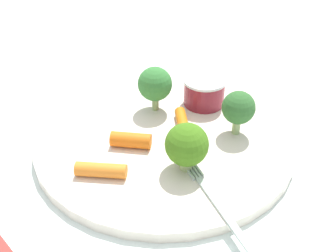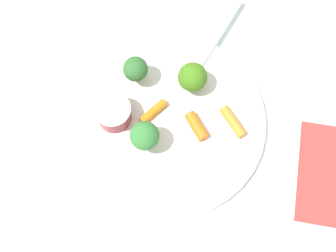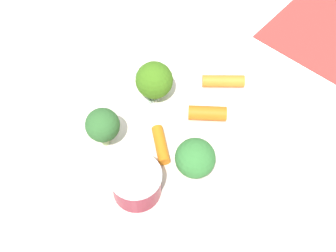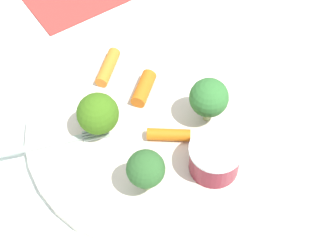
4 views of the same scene
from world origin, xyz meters
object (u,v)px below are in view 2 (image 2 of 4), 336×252
carrot_stick_0 (197,126)px  plate (167,121)px  broccoli_floret_1 (192,77)px  broccoli_floret_2 (136,69)px  fork (214,44)px  broccoli_floret_0 (145,136)px  sauce_cup (114,113)px  carrot_stick_1 (233,122)px  carrot_stick_2 (153,112)px

carrot_stick_0 → plate: bearing=-7.1°
broccoli_floret_1 → carrot_stick_0: size_ratio=1.20×
broccoli_floret_2 → broccoli_floret_1: bearing=-177.3°
carrot_stick_0 → fork: bearing=-92.1°
broccoli_floret_2 → broccoli_floret_0: bearing=108.8°
sauce_cup → broccoli_floret_1: size_ratio=1.01×
sauce_cup → broccoli_floret_1: 0.13m
carrot_stick_1 → carrot_stick_0: bearing=18.0°
sauce_cup → broccoli_floret_1: broccoli_floret_1 is taller
broccoli_floret_1 → carrot_stick_2: broccoli_floret_1 is taller
broccoli_floret_0 → fork: broccoli_floret_0 is taller
broccoli_floret_2 → carrot_stick_2: 0.07m
plate → broccoli_floret_0: 0.06m
plate → fork: size_ratio=1.65×
plate → broccoli_floret_1: (-0.03, -0.06, 0.04)m
carrot_stick_2 → carrot_stick_0: bearing=169.9°
plate → broccoli_floret_2: (0.06, -0.06, 0.04)m
broccoli_floret_1 → broccoli_floret_2: size_ratio=0.99×
carrot_stick_1 → fork: 0.13m
fork → carrot_stick_1: bearing=109.8°
broccoli_floret_0 → broccoli_floret_2: 0.10m
fork → broccoli_floret_2: bearing=37.2°
fork → carrot_stick_2: bearing=61.4°
broccoli_floret_2 → carrot_stick_0: (-0.10, 0.06, -0.02)m
sauce_cup → carrot_stick_2: sauce_cup is taller
plate → carrot_stick_0: size_ratio=6.74×
carrot_stick_1 → sauce_cup: bearing=7.3°
broccoli_floret_1 → plate: bearing=66.3°
broccoli_floret_1 → carrot_stick_1: size_ratio=1.03×
broccoli_floret_2 → carrot_stick_2: size_ratio=1.16×
plate → broccoli_floret_2: size_ratio=5.57×
broccoli_floret_2 → carrot_stick_0: broccoli_floret_2 is taller
broccoli_floret_0 → carrot_stick_2: 0.06m
broccoli_floret_1 → carrot_stick_2: bearing=48.1°
fork → sauce_cup: bearing=49.6°
plate → broccoli_floret_0: (0.02, 0.04, 0.04)m
broccoli_floret_2 → plate: bearing=135.5°
broccoli_floret_0 → carrot_stick_2: (-0.00, -0.05, -0.03)m
broccoli_floret_1 → broccoli_floret_0: bearing=64.0°
broccoli_floret_0 → broccoli_floret_2: bearing=-71.2°
plate → carrot_stick_0: bearing=172.9°
carrot_stick_2 → broccoli_floret_1: bearing=-131.9°
carrot_stick_0 → fork: 0.14m
carrot_stick_1 → broccoli_floret_2: bearing=-16.5°
plate → carrot_stick_1: (-0.09, -0.01, 0.01)m
broccoli_floret_2 → fork: (-0.11, -0.08, -0.03)m
fork → broccoli_floret_1: bearing=73.3°
broccoli_floret_0 → carrot_stick_1: broccoli_floret_0 is taller
carrot_stick_0 → fork: (-0.01, -0.14, -0.01)m
plate → fork: (-0.05, -0.14, 0.01)m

